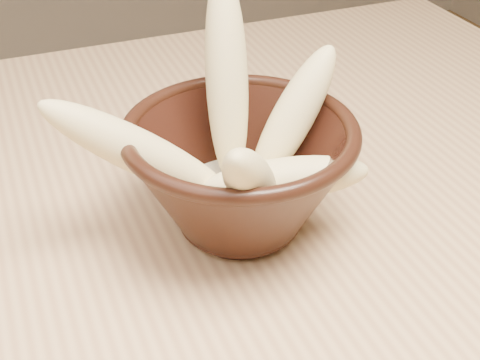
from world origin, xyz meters
The scene contains 8 objects.
table centered at (0.00, 0.00, 0.67)m, with size 1.20×0.80×0.75m.
bowl centered at (0.11, -0.04, 0.81)m, with size 0.19×0.19×0.10m.
milk_puddle centered at (0.11, -0.04, 0.78)m, with size 0.11×0.11×0.01m, color #EFE6C0.
banana_upright centered at (0.12, 0.01, 0.87)m, with size 0.03×0.03×0.17m, color #F5DD91.
banana_left centered at (0.04, -0.02, 0.84)m, with size 0.03×0.03×0.17m, color #F5DD91.
banana_right centered at (0.17, -0.02, 0.84)m, with size 0.03×0.03×0.13m, color #F5DD91.
banana_across centered at (0.14, -0.06, 0.81)m, with size 0.03×0.03×0.13m, color #F5DD91.
banana_front centered at (0.10, -0.09, 0.84)m, with size 0.03×0.03×0.13m, color #F5DD91.
Camera 1 is at (-0.05, -0.45, 1.10)m, focal length 50.00 mm.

